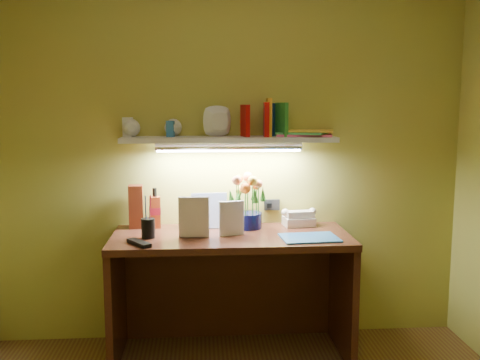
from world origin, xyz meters
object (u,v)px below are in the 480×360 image
at_px(desk_clock, 308,218).
at_px(whisky_bottle, 155,208).
at_px(flower_bouquet, 247,201).
at_px(desk, 231,295).
at_px(telephone, 299,217).

height_order(desk_clock, whisky_bottle, whisky_bottle).
distance_m(flower_bouquet, whisky_bottle, 0.57).
distance_m(desk, flower_bouquet, 0.58).
xyz_separation_m(desk, whisky_bottle, (-0.46, 0.21, 0.50)).
bearing_deg(desk, telephone, 24.12).
bearing_deg(whisky_bottle, desk_clock, 0.95).
relative_size(desk, whisky_bottle, 5.61).
distance_m(flower_bouquet, desk_clock, 0.42).
distance_m(telephone, desk_clock, 0.07).
xyz_separation_m(desk_clock, whisky_bottle, (-0.96, -0.02, 0.08)).
xyz_separation_m(desk, flower_bouquet, (0.11, 0.16, 0.54)).
distance_m(desk, desk_clock, 0.69).
height_order(desk, desk_clock, desk_clock).
bearing_deg(whisky_bottle, telephone, -1.02).
height_order(flower_bouquet, whisky_bottle, flower_bouquet).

